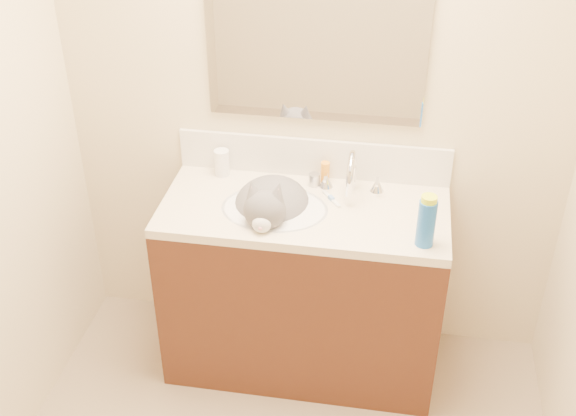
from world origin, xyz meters
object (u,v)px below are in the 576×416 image
(silver_jar, at_px, (314,180))
(pill_bottle, at_px, (222,163))
(amber_bottle, at_px, (325,172))
(vanity_cabinet, at_px, (303,291))
(basin, at_px, (275,222))
(spray_can, at_px, (426,223))
(cat, at_px, (271,208))
(faucet, at_px, (351,176))

(silver_jar, bearing_deg, pill_bottle, 176.54)
(silver_jar, bearing_deg, amber_bottle, 39.16)
(silver_jar, bearing_deg, vanity_cabinet, -95.54)
(basin, distance_m, amber_bottle, 0.33)
(basin, relative_size, pill_bottle, 3.73)
(silver_jar, height_order, amber_bottle, amber_bottle)
(vanity_cabinet, bearing_deg, spray_can, -20.55)
(cat, bearing_deg, faucet, 23.40)
(faucet, xyz_separation_m, pill_bottle, (-0.58, 0.07, -0.03))
(pill_bottle, relative_size, spray_can, 0.63)
(basin, bearing_deg, cat, 128.25)
(basin, relative_size, faucet, 1.61)
(faucet, xyz_separation_m, spray_can, (0.31, -0.32, 0.01))
(vanity_cabinet, height_order, basin, basin)
(spray_can, bearing_deg, pill_bottle, 156.40)
(amber_bottle, bearing_deg, faucet, -32.95)
(pill_bottle, xyz_separation_m, amber_bottle, (0.46, 0.01, -0.01))
(vanity_cabinet, height_order, amber_bottle, amber_bottle)
(faucet, relative_size, spray_can, 1.46)
(faucet, relative_size, cat, 0.61)
(vanity_cabinet, relative_size, basin, 2.67)
(cat, bearing_deg, basin, -52.48)
(basin, height_order, spray_can, spray_can)
(cat, distance_m, spray_can, 0.67)
(cat, height_order, silver_jar, cat)
(faucet, distance_m, silver_jar, 0.18)
(pill_bottle, height_order, amber_bottle, pill_bottle)
(vanity_cabinet, bearing_deg, faucet, 37.29)
(spray_can, bearing_deg, silver_jar, 142.51)
(pill_bottle, xyz_separation_m, spray_can, (0.89, -0.39, 0.04))
(silver_jar, distance_m, spray_can, 0.60)
(vanity_cabinet, height_order, pill_bottle, pill_bottle)
(pill_bottle, bearing_deg, vanity_cabinet, -27.18)
(vanity_cabinet, relative_size, pill_bottle, 9.95)
(pill_bottle, bearing_deg, basin, -40.06)
(vanity_cabinet, relative_size, cat, 2.61)
(vanity_cabinet, height_order, cat, cat)
(vanity_cabinet, xyz_separation_m, pill_bottle, (-0.40, 0.21, 0.51))
(pill_bottle, distance_m, amber_bottle, 0.46)
(pill_bottle, relative_size, silver_jar, 2.12)
(pill_bottle, bearing_deg, spray_can, -23.60)
(spray_can, bearing_deg, basin, 165.82)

